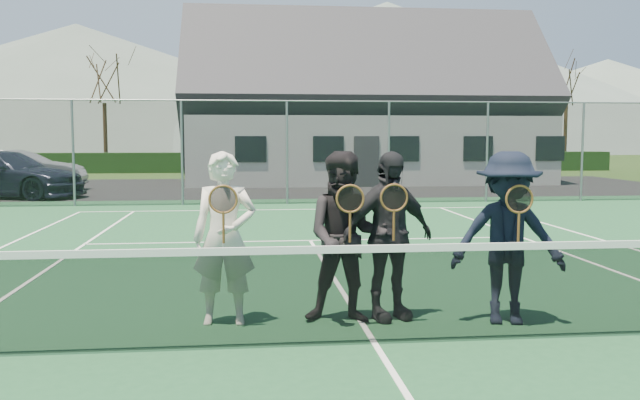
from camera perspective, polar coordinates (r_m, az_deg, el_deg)
The scene contains 21 objects.
ground at distance 26.23m, azimuth -3.64°, elevation 1.03°, with size 220.00×220.00×0.00m, color #2B4719.
court_surface at distance 6.54m, azimuth 4.63°, elevation -12.08°, with size 30.00×30.00×0.02m, color #1C4C2B.
tarmac_carpark at distance 26.35m, azimuth -12.37°, elevation 0.94°, with size 40.00×12.00×0.01m, color black.
hedge_row at distance 38.17m, azimuth -4.48°, elevation 3.19°, with size 40.00×1.20×1.10m, color black.
hill_west at distance 104.13m, azimuth -19.71°, elevation 8.90°, with size 110.00×110.00×18.00m, color #516157.
hill_centre at distance 103.72m, azimuth 5.64°, elevation 10.31°, with size 120.00×120.00×22.00m, color slate.
hill_east at distance 115.80m, azimuth 22.97°, elevation 7.41°, with size 90.00×90.00×14.00m, color slate.
car_b at distance 26.90m, azimuth -23.96°, elevation 2.28°, with size 1.58×4.53×1.49m, color gray.
car_c at distance 24.16m, azimuth -25.01°, elevation 1.97°, with size 2.13×5.24×1.52m, color black.
court_markings at distance 6.54m, azimuth 4.63°, elevation -11.96°, with size 11.03×23.83×0.01m.
tennis_net at distance 6.40m, azimuth 4.66°, elevation -7.56°, with size 11.68×0.08×1.10m.
perimeter_fence at distance 19.67m, azimuth -2.80°, elevation 4.04°, with size 30.07×0.07×3.02m.
clubhouse at distance 30.64m, azimuth 3.55°, elevation 9.11°, with size 15.60×8.20×7.70m.
tree_b at distance 40.08m, azimuth -17.78°, elevation 10.56°, with size 3.20×3.20×7.77m.
tree_c at distance 39.44m, azimuth -1.62°, elevation 10.90°, with size 3.20×3.20×7.77m.
tree_d at distance 41.47m, azimuth 12.53°, elevation 10.51°, with size 3.20×3.20×7.77m.
tree_e at distance 43.75m, azimuth 20.10°, elevation 10.03°, with size 3.20×3.20×7.77m.
player_a at distance 7.09m, azimuth -8.04°, elevation -3.19°, with size 0.68×0.52×1.80m.
player_b at distance 7.08m, azimuth 2.20°, elevation -3.16°, with size 0.98×0.82×1.80m.
player_c at distance 7.23m, azimuth 5.76°, elevation -3.01°, with size 1.14×0.74×1.80m.
player_d at distance 7.30m, azimuth 15.54°, elevation -3.09°, with size 1.28×0.91×1.80m.
Camera 1 is at (-1.19, -6.13, 1.97)m, focal length 38.00 mm.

